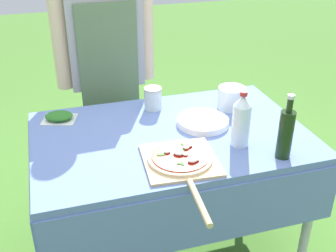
% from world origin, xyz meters
% --- Properties ---
extents(ground_plane, '(12.00, 12.00, 0.00)m').
position_xyz_m(ground_plane, '(0.00, 0.00, 0.00)').
color(ground_plane, '#477A2D').
extents(prep_table, '(1.28, 0.84, 0.75)m').
position_xyz_m(prep_table, '(0.00, 0.00, 0.66)').
color(prep_table, '#607AB7').
rests_on(prep_table, ground).
extents(person_cook, '(0.57, 0.20, 1.52)m').
position_xyz_m(person_cook, '(-0.18, 0.66, 0.90)').
color(person_cook, '#4C4C51').
rests_on(person_cook, ground).
extents(pizza_on_peel, '(0.32, 0.57, 0.05)m').
position_xyz_m(pizza_on_peel, '(-0.03, -0.26, 0.76)').
color(pizza_on_peel, '#D1B27F').
rests_on(pizza_on_peel, prep_table).
extents(oil_bottle, '(0.06, 0.06, 0.29)m').
position_xyz_m(oil_bottle, '(0.39, -0.33, 0.86)').
color(oil_bottle, black).
rests_on(oil_bottle, prep_table).
extents(water_bottle, '(0.08, 0.08, 0.26)m').
position_xyz_m(water_bottle, '(0.26, -0.19, 0.87)').
color(water_bottle, silver).
rests_on(water_bottle, prep_table).
extents(herb_container, '(0.19, 0.17, 0.04)m').
position_xyz_m(herb_container, '(-0.49, 0.29, 0.77)').
color(herb_container, silver).
rests_on(herb_container, prep_table).
extents(mixing_tub, '(0.14, 0.14, 0.11)m').
position_xyz_m(mixing_tub, '(0.38, 0.17, 0.80)').
color(mixing_tub, silver).
rests_on(mixing_tub, prep_table).
extents(plate_stack, '(0.25, 0.25, 0.03)m').
position_xyz_m(plate_stack, '(0.17, 0.04, 0.76)').
color(plate_stack, white).
rests_on(plate_stack, prep_table).
extents(sauce_jar, '(0.09, 0.09, 0.12)m').
position_xyz_m(sauce_jar, '(-0.01, 0.27, 0.80)').
color(sauce_jar, silver).
rests_on(sauce_jar, prep_table).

